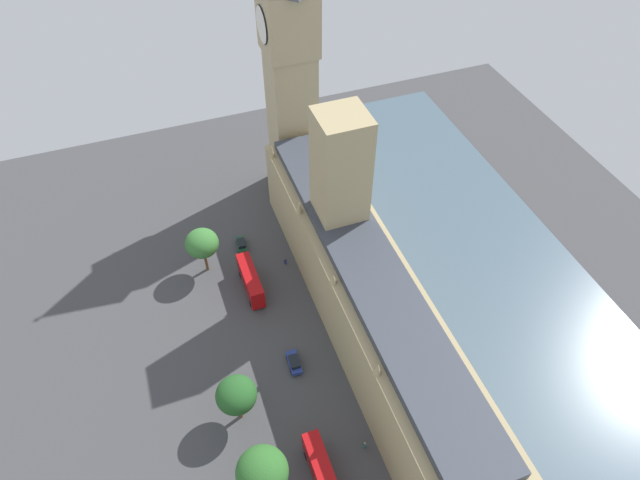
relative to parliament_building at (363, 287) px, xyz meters
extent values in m
plane|color=#424244|center=(1.99, 1.62, -9.36)|extent=(143.16, 143.16, 0.00)
cube|color=#475B6B|center=(-28.39, 1.62, -9.24)|extent=(33.28, 128.84, 0.25)
cube|color=tan|center=(-0.01, 1.62, -1.80)|extent=(12.98, 73.16, 15.12)
cube|color=tan|center=(-0.01, -11.55, 8.48)|extent=(7.80, 7.80, 35.69)
cube|color=#383D47|center=(-0.01, 1.62, 6.56)|extent=(9.86, 70.23, 1.60)
cone|color=tan|center=(6.08, -31.30, 7.09)|extent=(1.20, 1.20, 2.66)
cone|color=tan|center=(6.08, -14.84, 7.18)|extent=(1.20, 1.20, 2.84)
cone|color=tan|center=(6.08, 1.62, 6.72)|extent=(1.20, 1.20, 1.91)
cone|color=tan|center=(6.08, 18.08, 6.92)|extent=(1.20, 1.20, 2.32)
cube|color=tan|center=(-0.75, -39.61, 6.29)|extent=(8.46, 8.46, 31.30)
cube|color=tan|center=(-0.75, -39.61, 27.77)|extent=(9.30, 9.30, 11.66)
cylinder|color=silver|center=(4.05, -39.61, 27.77)|extent=(0.25, 6.43, 6.43)
torus|color=black|center=(4.05, -39.61, 27.77)|extent=(0.24, 6.67, 6.67)
cylinder|color=silver|center=(-0.75, -44.41, 27.77)|extent=(6.43, 0.25, 6.43)
torus|color=black|center=(-0.75, -44.41, 27.77)|extent=(6.67, 0.24, 6.67)
cube|color=#19472D|center=(15.49, -24.25, -8.65)|extent=(2.09, 4.34, 0.75)
cube|color=black|center=(15.51, -24.04, -7.95)|extent=(1.65, 2.47, 0.65)
cylinder|color=black|center=(16.15, -25.66, -9.02)|extent=(0.31, 0.70, 0.68)
cylinder|color=black|center=(14.59, -25.52, -9.02)|extent=(0.31, 0.70, 0.68)
cylinder|color=black|center=(16.39, -22.98, -9.02)|extent=(0.31, 0.70, 0.68)
cylinder|color=black|center=(14.83, -22.84, -9.02)|extent=(0.31, 0.70, 0.68)
cube|color=#B20C0F|center=(16.35, -13.30, -6.71)|extent=(2.63, 10.53, 4.20)
cube|color=black|center=(16.35, -13.30, -6.63)|extent=(2.68, 10.13, 0.70)
cylinder|color=black|center=(15.15, -9.64, -8.81)|extent=(0.36, 1.10, 1.10)
cylinder|color=black|center=(17.45, -9.61, -8.81)|extent=(0.36, 1.10, 1.10)
cylinder|color=black|center=(15.24, -16.99, -8.81)|extent=(0.36, 1.10, 1.10)
cylinder|color=black|center=(17.54, -16.96, -8.81)|extent=(0.36, 1.10, 1.10)
cube|color=navy|center=(13.87, 4.56, -8.65)|extent=(2.07, 4.57, 0.75)
cube|color=black|center=(13.89, 4.79, -7.95)|extent=(1.67, 2.59, 0.65)
cylinder|color=black|center=(14.63, 3.09, -9.02)|extent=(0.29, 0.69, 0.68)
cylinder|color=black|center=(12.96, 3.18, -9.02)|extent=(0.29, 0.69, 0.68)
cylinder|color=black|center=(14.78, 5.95, -9.02)|extent=(0.29, 0.69, 0.68)
cylinder|color=black|center=(13.12, 6.04, -9.02)|extent=(0.29, 0.69, 0.68)
cube|color=#B20C0F|center=(15.86, 23.54, -6.71)|extent=(2.52, 10.50, 4.20)
cube|color=black|center=(15.86, 23.54, -6.63)|extent=(2.58, 10.10, 0.70)
cylinder|color=black|center=(14.71, 19.86, -8.81)|extent=(0.35, 1.10, 1.10)
cylinder|color=black|center=(17.01, 19.86, -8.81)|extent=(0.35, 1.10, 1.10)
cylinder|color=#336B60|center=(8.36, 21.37, -8.70)|extent=(0.48, 0.48, 1.33)
sphere|color=tan|center=(8.36, 21.37, -7.90)|extent=(0.26, 0.26, 0.26)
cube|color=black|center=(8.38, 21.09, -8.63)|extent=(0.31, 0.12, 0.24)
cylinder|color=navy|center=(8.56, -17.23, -8.72)|extent=(0.59, 0.59, 1.27)
sphere|color=#8C6647|center=(8.56, -17.23, -7.97)|extent=(0.24, 0.24, 0.24)
cube|color=#336B60|center=(8.34, -17.39, -8.66)|extent=(0.26, 0.29, 0.23)
cylinder|color=brown|center=(23.07, -20.91, -6.83)|extent=(0.56, 0.56, 5.07)
ellipsoid|color=#387533|center=(23.07, -20.91, -1.99)|extent=(6.15, 6.15, 5.23)
ellipsoid|color=#2D6628|center=(23.91, 22.40, -2.07)|extent=(7.08, 7.08, 6.02)
cylinder|color=brown|center=(24.44, 10.33, -7.03)|extent=(0.56, 0.56, 4.66)
ellipsoid|color=#235623|center=(24.44, 10.33, -2.40)|extent=(6.13, 6.13, 5.21)
camera|label=1|loc=(25.92, 50.34, 71.70)|focal=30.78mm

